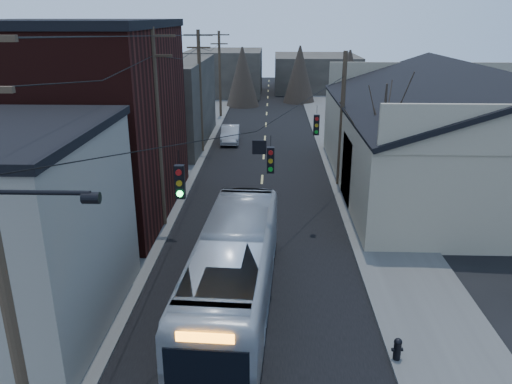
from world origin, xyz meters
TOP-DOWN VIEW (x-y plane):
  - road_surface at (0.00, 30.00)m, footprint 9.00×110.00m
  - sidewalk_left at (-6.50, 30.00)m, footprint 4.00×110.00m
  - sidewalk_right at (6.50, 30.00)m, footprint 4.00×110.00m
  - building_brick at (-10.00, 20.00)m, footprint 10.00×12.00m
  - building_left_far at (-9.50, 36.00)m, footprint 9.00×14.00m
  - warehouse at (13.00, 25.00)m, footprint 16.16×20.60m
  - building_far_left at (-6.00, 65.00)m, footprint 10.00×12.00m
  - building_far_right at (7.00, 70.00)m, footprint 12.00×14.00m
  - bare_tree at (6.50, 20.00)m, footprint 0.40×0.40m
  - utility_lines at (-3.11, 24.14)m, footprint 11.24×45.28m
  - bus at (-0.72, 10.34)m, footprint 3.29×11.54m
  - parked_car at (-3.00, 36.48)m, footprint 1.69×4.44m
  - fire_hydrant at (4.70, 7.30)m, footprint 0.36×0.26m

SIDE VIEW (x-z plane):
  - road_surface at x=0.00m, z-range 0.00..0.02m
  - sidewalk_left at x=-6.50m, z-range 0.00..0.12m
  - sidewalk_right at x=6.50m, z-range 0.00..0.12m
  - fire_hydrant at x=4.70m, z-range 0.15..0.91m
  - parked_car at x=-3.00m, z-range 0.00..1.45m
  - bus at x=-0.72m, z-range 0.00..3.18m
  - building_far_right at x=7.00m, z-range 0.00..5.00m
  - warehouse at x=13.00m, z-range -1.17..6.56m
  - building_far_left at x=-6.00m, z-range 0.00..6.00m
  - building_left_far at x=-9.50m, z-range 0.00..7.00m
  - bare_tree at x=6.50m, z-range 0.00..7.20m
  - utility_lines at x=-3.11m, z-range -0.30..10.20m
  - building_brick at x=-10.00m, z-range 0.00..10.00m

